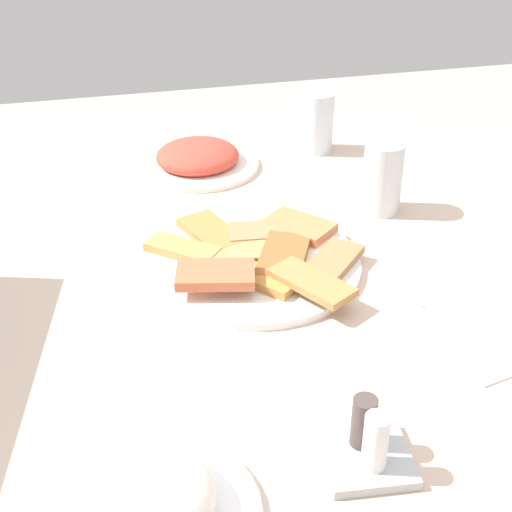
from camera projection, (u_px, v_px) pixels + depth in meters
dining_table at (258, 316)px, 1.10m from camera, size 1.21×0.90×0.70m
pide_platter at (256, 259)px, 1.09m from camera, size 0.33×0.33×0.04m
salad_plate_greens at (143, 507)px, 0.69m from camera, size 0.23×0.23×0.07m
salad_plate_rice at (198, 158)px, 1.39m from camera, size 0.23×0.23×0.05m
soda_can at (383, 178)px, 1.22m from camera, size 0.09×0.09×0.12m
drinking_glass at (317, 122)px, 1.44m from camera, size 0.07×0.07×0.12m
paper_napkin at (489, 332)px, 0.95m from camera, size 0.19×0.19×0.00m
fork at (502, 328)px, 0.95m from camera, size 0.16×0.07×0.00m
spoon at (477, 332)px, 0.95m from camera, size 0.17×0.09×0.00m
condiment_caddy at (368, 446)px, 0.75m from camera, size 0.10×0.10×0.08m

